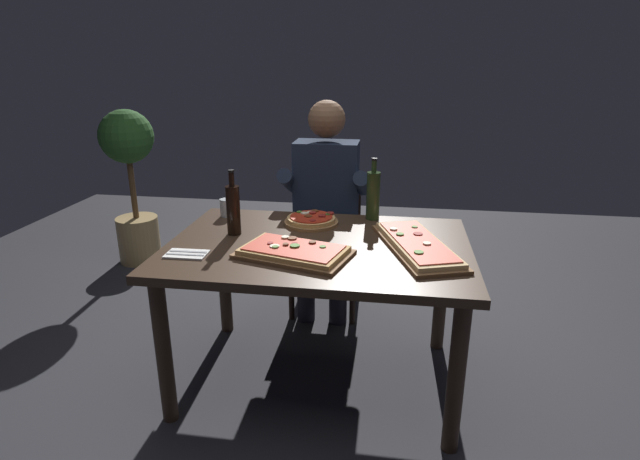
{
  "coord_description": "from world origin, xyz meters",
  "views": [
    {
      "loc": [
        0.34,
        -2.17,
        1.57
      ],
      "look_at": [
        0.0,
        0.05,
        0.79
      ],
      "focal_mm": 28.26,
      "sensor_mm": 36.0,
      "label": 1
    }
  ],
  "objects_px": {
    "potted_plant_corner": "(131,176)",
    "seated_diner": "(325,200)",
    "dining_table": "(318,262)",
    "oil_bottle_amber": "(373,195)",
    "pizza_rectangular_left": "(417,245)",
    "tumbler_near_camera": "(226,209)",
    "pizza_rectangular_front": "(294,252)",
    "wine_bottle_dark": "(233,209)",
    "pizza_round_far": "(311,220)",
    "diner_chair": "(328,234)"
  },
  "relations": [
    {
      "from": "tumbler_near_camera",
      "to": "seated_diner",
      "type": "xyz_separation_m",
      "value": [
        0.49,
        0.39,
        -0.04
      ]
    },
    {
      "from": "pizza_round_far",
      "to": "pizza_rectangular_front",
      "type": "bearing_deg",
      "value": -90.15
    },
    {
      "from": "dining_table",
      "to": "diner_chair",
      "type": "height_order",
      "value": "diner_chair"
    },
    {
      "from": "pizza_rectangular_front",
      "to": "potted_plant_corner",
      "type": "bearing_deg",
      "value": 136.22
    },
    {
      "from": "diner_chair",
      "to": "seated_diner",
      "type": "height_order",
      "value": "seated_diner"
    },
    {
      "from": "pizza_rectangular_left",
      "to": "wine_bottle_dark",
      "type": "xyz_separation_m",
      "value": [
        -0.88,
        0.08,
        0.11
      ]
    },
    {
      "from": "wine_bottle_dark",
      "to": "potted_plant_corner",
      "type": "height_order",
      "value": "potted_plant_corner"
    },
    {
      "from": "pizza_rectangular_front",
      "to": "wine_bottle_dark",
      "type": "height_order",
      "value": "wine_bottle_dark"
    },
    {
      "from": "diner_chair",
      "to": "pizza_rectangular_left",
      "type": "bearing_deg",
      "value": -58.52
    },
    {
      "from": "pizza_rectangular_left",
      "to": "oil_bottle_amber",
      "type": "height_order",
      "value": "oil_bottle_amber"
    },
    {
      "from": "dining_table",
      "to": "seated_diner",
      "type": "bearing_deg",
      "value": 95.58
    },
    {
      "from": "pizza_rectangular_front",
      "to": "wine_bottle_dark",
      "type": "relative_size",
      "value": 1.69
    },
    {
      "from": "wine_bottle_dark",
      "to": "diner_chair",
      "type": "bearing_deg",
      "value": 65.43
    },
    {
      "from": "potted_plant_corner",
      "to": "seated_diner",
      "type": "bearing_deg",
      "value": -21.13
    },
    {
      "from": "pizza_rectangular_front",
      "to": "dining_table",
      "type": "bearing_deg",
      "value": 63.48
    },
    {
      "from": "oil_bottle_amber",
      "to": "tumbler_near_camera",
      "type": "relative_size",
      "value": 3.43
    },
    {
      "from": "pizza_round_far",
      "to": "potted_plant_corner",
      "type": "distance_m",
      "value": 1.91
    },
    {
      "from": "oil_bottle_amber",
      "to": "pizza_round_far",
      "type": "bearing_deg",
      "value": -156.88
    },
    {
      "from": "wine_bottle_dark",
      "to": "diner_chair",
      "type": "relative_size",
      "value": 0.37
    },
    {
      "from": "wine_bottle_dark",
      "to": "pizza_rectangular_front",
      "type": "bearing_deg",
      "value": -34.75
    },
    {
      "from": "pizza_round_far",
      "to": "wine_bottle_dark",
      "type": "bearing_deg",
      "value": -148.68
    },
    {
      "from": "wine_bottle_dark",
      "to": "seated_diner",
      "type": "xyz_separation_m",
      "value": [
        0.36,
        0.66,
        -0.13
      ]
    },
    {
      "from": "pizza_rectangular_front",
      "to": "diner_chair",
      "type": "xyz_separation_m",
      "value": [
        0.01,
        1.02,
        -0.27
      ]
    },
    {
      "from": "dining_table",
      "to": "potted_plant_corner",
      "type": "xyz_separation_m",
      "value": [
        -1.67,
        1.35,
        0.05
      ]
    },
    {
      "from": "tumbler_near_camera",
      "to": "seated_diner",
      "type": "bearing_deg",
      "value": 38.42
    },
    {
      "from": "pizza_rectangular_left",
      "to": "wine_bottle_dark",
      "type": "relative_size",
      "value": 2.12
    },
    {
      "from": "wine_bottle_dark",
      "to": "dining_table",
      "type": "bearing_deg",
      "value": -9.82
    },
    {
      "from": "tumbler_near_camera",
      "to": "pizza_round_far",
      "type": "bearing_deg",
      "value": -7.39
    },
    {
      "from": "oil_bottle_amber",
      "to": "tumbler_near_camera",
      "type": "distance_m",
      "value": 0.8
    },
    {
      "from": "pizza_rectangular_front",
      "to": "wine_bottle_dark",
      "type": "distance_m",
      "value": 0.44
    },
    {
      "from": "wine_bottle_dark",
      "to": "potted_plant_corner",
      "type": "xyz_separation_m",
      "value": [
        -1.24,
        1.28,
        -0.17
      ]
    },
    {
      "from": "seated_diner",
      "to": "potted_plant_corner",
      "type": "distance_m",
      "value": 1.71
    },
    {
      "from": "pizza_rectangular_front",
      "to": "pizza_rectangular_left",
      "type": "distance_m",
      "value": 0.56
    },
    {
      "from": "pizza_round_far",
      "to": "diner_chair",
      "type": "bearing_deg",
      "value": 89.01
    },
    {
      "from": "tumbler_near_camera",
      "to": "diner_chair",
      "type": "bearing_deg",
      "value": 46.08
    },
    {
      "from": "dining_table",
      "to": "pizza_rectangular_front",
      "type": "height_order",
      "value": "pizza_rectangular_front"
    },
    {
      "from": "pizza_round_far",
      "to": "tumbler_near_camera",
      "type": "relative_size",
      "value": 2.93
    },
    {
      "from": "tumbler_near_camera",
      "to": "dining_table",
      "type": "bearing_deg",
      "value": -31.81
    },
    {
      "from": "seated_diner",
      "to": "dining_table",
      "type": "bearing_deg",
      "value": -84.42
    },
    {
      "from": "dining_table",
      "to": "pizza_rectangular_left",
      "type": "height_order",
      "value": "pizza_rectangular_left"
    },
    {
      "from": "seated_diner",
      "to": "diner_chair",
      "type": "bearing_deg",
      "value": 90.0
    },
    {
      "from": "diner_chair",
      "to": "potted_plant_corner",
      "type": "distance_m",
      "value": 1.68
    },
    {
      "from": "pizza_rectangular_left",
      "to": "potted_plant_corner",
      "type": "bearing_deg",
      "value": 147.45
    },
    {
      "from": "pizza_rectangular_front",
      "to": "pizza_rectangular_left",
      "type": "xyz_separation_m",
      "value": [
        0.54,
        0.17,
        -0.0
      ]
    },
    {
      "from": "oil_bottle_amber",
      "to": "seated_diner",
      "type": "xyz_separation_m",
      "value": [
        -0.3,
        0.32,
        -0.13
      ]
    },
    {
      "from": "pizza_round_far",
      "to": "seated_diner",
      "type": "relative_size",
      "value": 0.21
    },
    {
      "from": "pizza_round_far",
      "to": "diner_chair",
      "type": "distance_m",
      "value": 0.63
    },
    {
      "from": "dining_table",
      "to": "diner_chair",
      "type": "bearing_deg",
      "value": 94.8
    },
    {
      "from": "tumbler_near_camera",
      "to": "potted_plant_corner",
      "type": "relative_size",
      "value": 0.08
    },
    {
      "from": "oil_bottle_amber",
      "to": "pizza_rectangular_left",
      "type": "bearing_deg",
      "value": -61.82
    }
  ]
}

